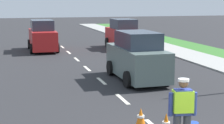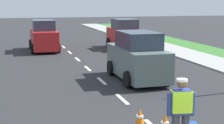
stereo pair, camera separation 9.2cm
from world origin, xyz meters
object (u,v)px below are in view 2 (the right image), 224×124
road_worker (182,110)px  car_oncoming_second (44,37)px  traffic_cone_far (140,118)px  car_outgoing_ahead (137,58)px  car_parked_far (124,35)px

road_worker → car_oncoming_second: size_ratio=0.40×
traffic_cone_far → car_outgoing_ahead: size_ratio=0.13×
car_oncoming_second → car_outgoing_ahead: bearing=-73.5°
road_worker → car_outgoing_ahead: (1.45, 7.21, 0.06)m
road_worker → car_outgoing_ahead: 7.36m
car_outgoing_ahead → car_parked_far: 10.64m
traffic_cone_far → car_oncoming_second: 16.28m
road_worker → car_outgoing_ahead: bearing=78.6°
traffic_cone_far → car_parked_far: bearing=74.1°
car_outgoing_ahead → car_oncoming_second: 11.00m
road_worker → car_oncoming_second: bearing=95.4°
car_parked_far → car_oncoming_second: bearing=177.7°
traffic_cone_far → car_outgoing_ahead: 6.04m
car_oncoming_second → car_parked_far: same height
traffic_cone_far → car_oncoming_second: (-1.20, 16.22, 0.71)m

